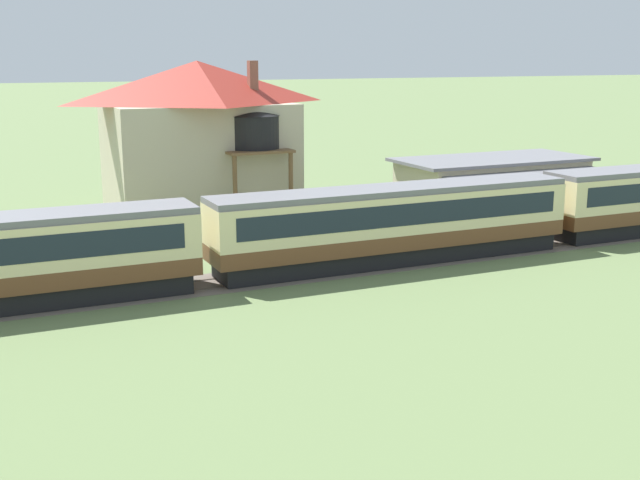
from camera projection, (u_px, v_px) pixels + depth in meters
passenger_train at (399, 220)px, 41.16m from camera, size 101.33×3.01×3.96m
railway_track at (252, 279)px, 38.40m from camera, size 156.71×3.60×0.04m
station_building at (492, 187)px, 52.87m from camera, size 12.86×7.26×3.91m
station_house_red_roof at (199, 138)px, 51.70m from camera, size 12.27×8.47×10.14m
water_tower at (252, 132)px, 49.88m from camera, size 4.13×4.13×7.32m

